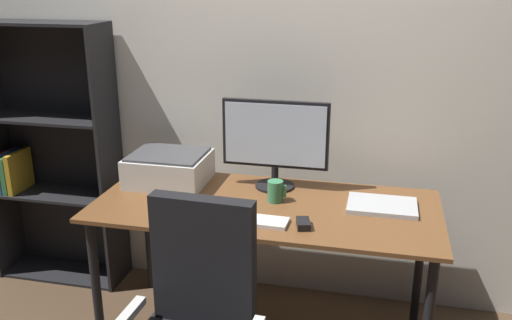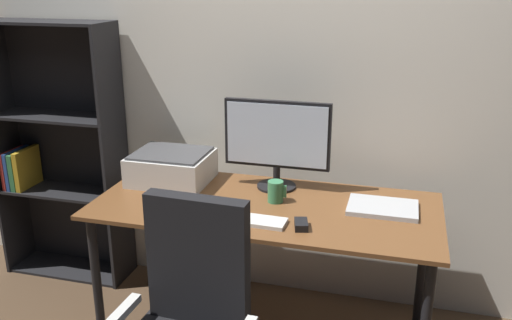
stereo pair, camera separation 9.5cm
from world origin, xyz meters
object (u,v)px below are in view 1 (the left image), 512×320
desk (265,219)px  keyboard (256,221)px  laptop (382,206)px  bookshelf (51,156)px  mouse (303,224)px  monitor (275,139)px  coffee_mug (275,191)px  printer (169,168)px

desk → keyboard: size_ratio=5.65×
keyboard → laptop: size_ratio=0.91×
keyboard → laptop: 0.61m
bookshelf → mouse: bearing=-20.0°
monitor → mouse: monitor is taller
monitor → keyboard: (0.01, -0.44, -0.25)m
keyboard → laptop: (0.54, 0.29, 0.00)m
coffee_mug → bookshelf: (-1.41, 0.32, -0.03)m
printer → bookshelf: 0.85m
keyboard → monitor: bearing=92.8°
printer → keyboard: bearing=-34.3°
mouse → laptop: 0.44m
coffee_mug → printer: bearing=168.0°
keyboard → coffee_mug: (0.03, 0.25, 0.04)m
desk → bookshelf: bookshelf is taller
monitor → laptop: monitor is taller
keyboard → coffee_mug: 0.26m
monitor → laptop: size_ratio=1.68×
keyboard → printer: bearing=147.7°
monitor → keyboard: bearing=-89.2°
keyboard → coffee_mug: bearing=84.1°
monitor → coffee_mug: bearing=-77.4°
mouse → bookshelf: bookshelf is taller
mouse → bookshelf: bearing=146.0°
keyboard → laptop: bearing=30.4°
coffee_mug → monitor: bearing=102.6°
monitor → bookshelf: bearing=174.1°
laptop → coffee_mug: bearing=-175.7°
keyboard → coffee_mug: size_ratio=2.77×
monitor → coffee_mug: size_ratio=5.15×
desk → bookshelf: size_ratio=1.06×
desk → bookshelf: 1.43m
mouse → bookshelf: size_ratio=0.06×
mouse → printer: size_ratio=0.24×
mouse → printer: 0.86m
mouse → printer: printer is taller
keyboard → printer: (-0.56, 0.38, 0.07)m
coffee_mug → keyboard: bearing=-97.8°
desk → laptop: size_ratio=5.12×
keyboard → desk: bearing=93.2°
mouse → monitor: bearing=102.1°
mouse → coffee_mug: (-0.17, 0.25, 0.04)m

